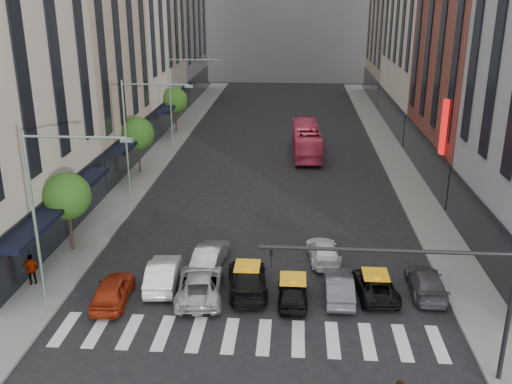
% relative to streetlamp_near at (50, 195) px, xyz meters
% --- Properties ---
extents(ground, '(160.00, 160.00, 0.00)m').
position_rel_streetlamp_near_xyz_m(ground, '(10.04, -4.00, -5.90)').
color(ground, black).
rests_on(ground, ground).
extents(sidewalk_left, '(3.00, 96.00, 0.15)m').
position_rel_streetlamp_near_xyz_m(sidewalk_left, '(-1.46, 26.00, -5.83)').
color(sidewalk_left, slate).
rests_on(sidewalk_left, ground).
extents(sidewalk_right, '(3.00, 96.00, 0.15)m').
position_rel_streetlamp_near_xyz_m(sidewalk_right, '(21.54, 26.00, -5.83)').
color(sidewalk_right, slate).
rests_on(sidewalk_right, ground).
extents(building_left_b, '(8.00, 16.00, 24.00)m').
position_rel_streetlamp_near_xyz_m(building_left_b, '(-6.96, 24.00, 6.10)').
color(building_left_b, tan).
rests_on(building_left_b, ground).
extents(building_right_b, '(8.00, 18.00, 26.00)m').
position_rel_streetlamp_near_xyz_m(building_right_b, '(27.04, 23.00, 7.10)').
color(building_right_b, brown).
rests_on(building_right_b, ground).
extents(building_right_d, '(8.00, 18.00, 28.00)m').
position_rel_streetlamp_near_xyz_m(building_right_d, '(27.04, 61.00, 8.10)').
color(building_right_d, tan).
rests_on(building_right_d, ground).
extents(tree_near, '(2.88, 2.88, 4.95)m').
position_rel_streetlamp_near_xyz_m(tree_near, '(-1.76, 6.00, -2.25)').
color(tree_near, black).
rests_on(tree_near, sidewalk_left).
extents(tree_mid, '(2.88, 2.88, 4.95)m').
position_rel_streetlamp_near_xyz_m(tree_mid, '(-1.76, 22.00, -2.25)').
color(tree_mid, black).
rests_on(tree_mid, sidewalk_left).
extents(tree_far, '(2.88, 2.88, 4.95)m').
position_rel_streetlamp_near_xyz_m(tree_far, '(-1.76, 38.00, -2.25)').
color(tree_far, black).
rests_on(tree_far, sidewalk_left).
extents(streetlamp_near, '(5.38, 0.25, 9.00)m').
position_rel_streetlamp_near_xyz_m(streetlamp_near, '(0.00, 0.00, 0.00)').
color(streetlamp_near, gray).
rests_on(streetlamp_near, sidewalk_left).
extents(streetlamp_mid, '(5.38, 0.25, 9.00)m').
position_rel_streetlamp_near_xyz_m(streetlamp_mid, '(0.00, 16.00, 0.00)').
color(streetlamp_mid, gray).
rests_on(streetlamp_mid, sidewalk_left).
extents(streetlamp_far, '(5.38, 0.25, 9.00)m').
position_rel_streetlamp_near_xyz_m(streetlamp_far, '(0.00, 32.00, 0.00)').
color(streetlamp_far, gray).
rests_on(streetlamp_far, sidewalk_left).
extents(traffic_signal, '(10.10, 0.20, 6.00)m').
position_rel_streetlamp_near_xyz_m(traffic_signal, '(17.74, -5.00, -1.43)').
color(traffic_signal, black).
rests_on(traffic_signal, ground).
extents(liberty_sign, '(0.30, 0.70, 4.00)m').
position_rel_streetlamp_near_xyz_m(liberty_sign, '(22.64, 16.00, 0.10)').
color(liberty_sign, red).
rests_on(liberty_sign, ground).
extents(car_red, '(1.89, 4.23, 1.41)m').
position_rel_streetlamp_near_xyz_m(car_red, '(2.64, 0.11, -5.20)').
color(car_red, maroon).
rests_on(car_red, ground).
extents(car_white_front, '(1.93, 4.60, 1.48)m').
position_rel_streetlamp_near_xyz_m(car_white_front, '(4.84, 2.07, -5.17)').
color(car_white_front, white).
rests_on(car_white_front, ground).
extents(car_silver, '(2.80, 5.29, 1.42)m').
position_rel_streetlamp_near_xyz_m(car_silver, '(7.05, 1.08, -5.20)').
color(car_silver, '#AAABB0').
rests_on(car_silver, ground).
extents(taxi_left, '(2.63, 5.23, 1.46)m').
position_rel_streetlamp_near_xyz_m(taxi_left, '(9.50, 1.83, -5.17)').
color(taxi_left, black).
rests_on(taxi_left, ground).
extents(taxi_center, '(1.59, 3.85, 1.31)m').
position_rel_streetlamp_near_xyz_m(taxi_center, '(11.94, 0.84, -5.25)').
color(taxi_center, black).
rests_on(taxi_center, ground).
extents(car_grey_mid, '(1.47, 4.14, 1.36)m').
position_rel_streetlamp_near_xyz_m(car_grey_mid, '(14.34, 1.42, -5.22)').
color(car_grey_mid, '#46494F').
rests_on(car_grey_mid, ground).
extents(taxi_right, '(2.35, 4.42, 1.18)m').
position_rel_streetlamp_near_xyz_m(taxi_right, '(16.30, 1.86, -5.31)').
color(taxi_right, black).
rests_on(taxi_right, ground).
extents(car_grey_curb, '(1.89, 4.41, 1.27)m').
position_rel_streetlamp_near_xyz_m(car_grey_curb, '(19.04, 2.24, -5.27)').
color(car_grey_curb, '#414349').
rests_on(car_grey_curb, ground).
extents(car_row2_left, '(1.85, 4.33, 1.39)m').
position_rel_streetlamp_near_xyz_m(car_row2_left, '(7.08, 4.62, -5.21)').
color(car_row2_left, '#A5A6AB').
rests_on(car_row2_left, ground).
extents(car_row2_right, '(2.13, 4.38, 1.23)m').
position_rel_streetlamp_near_xyz_m(car_row2_right, '(13.73, 5.84, -5.29)').
color(car_row2_right, white).
rests_on(car_row2_right, ground).
extents(bus, '(2.83, 10.68, 2.95)m').
position_rel_streetlamp_near_xyz_m(bus, '(13.00, 29.45, -4.43)').
color(bus, '#F6486E').
rests_on(bus, ground).
extents(pedestrian_far, '(1.11, 0.78, 1.75)m').
position_rel_streetlamp_near_xyz_m(pedestrian_far, '(-2.24, 1.48, -4.88)').
color(pedestrian_far, gray).
rests_on(pedestrian_far, sidewalk_left).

